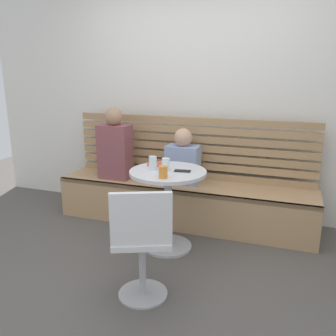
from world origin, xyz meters
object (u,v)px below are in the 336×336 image
at_px(person_child_left, 183,159).
at_px(plate_small, 156,164).
at_px(cup_glass_tall, 153,163).
at_px(phone_on_table, 183,171).
at_px(white_chair, 142,241).
at_px(cup_tumbler_orange, 163,172).
at_px(booth_bench, 183,203).
at_px(person_adult, 115,147).
at_px(cafe_table, 168,194).
at_px(cup_water_clear, 166,164).

distance_m(person_child_left, plate_small, 0.49).
xyz_separation_m(person_child_left, cup_glass_tall, (-0.08, -0.64, 0.11)).
distance_m(cup_glass_tall, phone_on_table, 0.27).
height_order(white_chair, cup_tumbler_orange, white_chair).
bearing_deg(booth_bench, person_adult, -177.20).
xyz_separation_m(person_child_left, plate_small, (-0.12, -0.48, 0.05)).
bearing_deg(person_adult, white_chair, -56.47).
distance_m(white_chair, phone_on_table, 0.87).
bearing_deg(cup_tumbler_orange, booth_bench, 94.92).
relative_size(booth_bench, white_chair, 3.18).
height_order(cafe_table, phone_on_table, phone_on_table).
relative_size(person_adult, plate_small, 4.52).
bearing_deg(phone_on_table, person_adult, 52.48).
relative_size(white_chair, cup_tumbler_orange, 8.50).
bearing_deg(cafe_table, cup_water_clear, -177.62).
relative_size(cafe_table, cup_water_clear, 6.73).
relative_size(white_chair, cup_water_clear, 7.73).
height_order(booth_bench, cup_glass_tall, cup_glass_tall).
relative_size(cafe_table, person_adult, 0.96).
xyz_separation_m(cup_tumbler_orange, phone_on_table, (0.09, 0.24, -0.05)).
bearing_deg(phone_on_table, cup_glass_tall, 89.17).
bearing_deg(cup_tumbler_orange, white_chair, -84.30).
relative_size(person_child_left, cup_tumbler_orange, 5.77).
bearing_deg(cafe_table, booth_bench, 93.14).
relative_size(cup_water_clear, phone_on_table, 0.79).
bearing_deg(person_child_left, cup_glass_tall, -97.33).
height_order(cup_tumbler_orange, phone_on_table, cup_tumbler_orange).
height_order(white_chair, person_child_left, person_child_left).
distance_m(cafe_table, plate_small, 0.32).
bearing_deg(cup_glass_tall, plate_small, 101.58).
xyz_separation_m(cup_tumbler_orange, plate_small, (-0.21, 0.37, -0.04)).
distance_m(cafe_table, person_adult, 1.01).
bearing_deg(white_chair, plate_small, 105.54).
distance_m(person_adult, phone_on_table, 1.07).
height_order(cup_water_clear, plate_small, cup_water_clear).
distance_m(white_chair, plate_small, 1.03).
bearing_deg(cup_glass_tall, person_adult, 139.85).
distance_m(cafe_table, person_child_left, 0.65).
height_order(booth_bench, cup_water_clear, cup_water_clear).
xyz_separation_m(cafe_table, cup_tumbler_orange, (0.04, -0.22, 0.27)).
xyz_separation_m(booth_bench, person_child_left, (-0.02, 0.04, 0.47)).
distance_m(cup_water_clear, plate_small, 0.22).
relative_size(booth_bench, cup_tumbler_orange, 27.00).
bearing_deg(booth_bench, person_child_left, 119.36).
height_order(cafe_table, plate_small, plate_small).
height_order(cup_glass_tall, plate_small, cup_glass_tall).
bearing_deg(booth_bench, cup_tumbler_orange, -85.08).
xyz_separation_m(booth_bench, phone_on_table, (0.16, -0.57, 0.52)).
bearing_deg(phone_on_table, plate_small, 58.48).
bearing_deg(booth_bench, white_chair, -84.75).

